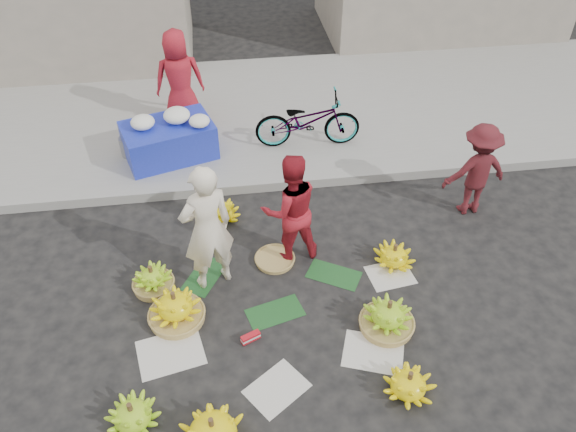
{
  "coord_description": "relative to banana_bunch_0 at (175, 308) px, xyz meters",
  "views": [
    {
      "loc": [
        -0.52,
        -4.41,
        5.15
      ],
      "look_at": [
        0.17,
        0.69,
        0.7
      ],
      "focal_mm": 35.0,
      "sensor_mm": 36.0,
      "label": 1
    }
  ],
  "objects": [
    {
      "name": "vendor_cream",
      "position": [
        0.44,
        0.54,
        0.67
      ],
      "size": [
        0.74,
        0.61,
        1.72
      ],
      "primitive_type": "imported",
      "rotation": [
        0.0,
        0.0,
        3.52
      ],
      "color": "white",
      "rests_on": "ground"
    },
    {
      "name": "bicycle",
      "position": [
        2.04,
        3.21,
        0.36
      ],
      "size": [
        0.66,
        1.67,
        0.87
      ],
      "primitive_type": "imported",
      "rotation": [
        0.0,
        0.0,
        1.52
      ],
      "color": "gray",
      "rests_on": "sidewalk"
    },
    {
      "name": "banana_bunch_7",
      "position": [
        0.59,
        1.69,
        -0.05
      ],
      "size": [
        0.67,
        0.67,
        0.33
      ],
      "rotation": [
        0.0,
        0.0,
        0.37
      ],
      "color": "#FFEC0C",
      "rests_on": "ground"
    },
    {
      "name": "sidewalk",
      "position": [
        1.23,
        4.43,
        -0.13
      ],
      "size": [
        40.0,
        4.0,
        0.12
      ],
      "primitive_type": "cube",
      "color": "gray",
      "rests_on": "ground"
    },
    {
      "name": "man_striped",
      "position": [
        4.05,
        1.43,
        0.5
      ],
      "size": [
        0.93,
        0.58,
        1.37
      ],
      "primitive_type": "imported",
      "rotation": [
        0.0,
        0.0,
        3.22
      ],
      "color": "maroon",
      "rests_on": "ground"
    },
    {
      "name": "curb",
      "position": [
        1.23,
        2.33,
        -0.11
      ],
      "size": [
        40.0,
        0.25,
        0.15
      ],
      "primitive_type": "cube",
      "color": "gray",
      "rests_on": "ground"
    },
    {
      "name": "grey_bucket",
      "position": [
        -0.75,
        3.29,
        0.09
      ],
      "size": [
        0.27,
        0.27,
        0.31
      ],
      "primitive_type": "cylinder",
      "color": "slate",
      "rests_on": "sidewalk"
    },
    {
      "name": "banana_bunch_5",
      "position": [
        2.72,
        0.54,
        -0.06
      ],
      "size": [
        0.62,
        0.62,
        0.31
      ],
      "rotation": [
        0.0,
        0.0,
        0.34
      ],
      "color": "#FFEC0C",
      "rests_on": "ground"
    },
    {
      "name": "banana_bunch_1",
      "position": [
        -0.4,
        -1.25,
        -0.05
      ],
      "size": [
        0.67,
        0.67,
        0.33
      ],
      "rotation": [
        0.0,
        0.0,
        -0.43
      ],
      "color": "#80C61C",
      "rests_on": "ground"
    },
    {
      "name": "flower_table",
      "position": [
        -0.11,
        3.18,
        0.25
      ],
      "size": [
        1.51,
        1.18,
        0.77
      ],
      "rotation": [
        0.0,
        0.0,
        0.29
      ],
      "color": "#1B28B0",
      "rests_on": "sidewalk"
    },
    {
      "name": "vendor_red",
      "position": [
        1.44,
        0.89,
        0.57
      ],
      "size": [
        0.82,
        0.68,
        1.51
      ],
      "primitive_type": "imported",
      "rotation": [
        0.0,
        0.0,
        3.3
      ],
      "color": "red",
      "rests_on": "ground"
    },
    {
      "name": "banana_bunch_2",
      "position": [
        0.37,
        -1.55,
        -0.01
      ],
      "size": [
        0.73,
        0.73,
        0.4
      ],
      "rotation": [
        0.0,
        0.0,
        -0.15
      ],
      "color": "#FFEC0C",
      "rests_on": "ground"
    },
    {
      "name": "banana_bunch_3",
      "position": [
        2.35,
        -1.28,
        -0.05
      ],
      "size": [
        0.64,
        0.64,
        0.33
      ],
      "rotation": [
        0.0,
        0.0,
        0.33
      ],
      "color": "#FFEC0C",
      "rests_on": "ground"
    },
    {
      "name": "ground",
      "position": [
        1.23,
        0.13,
        -0.19
      ],
      "size": [
        80.0,
        80.0,
        0.0
      ],
      "primitive_type": "plane",
      "color": "black",
      "rests_on": "ground"
    },
    {
      "name": "banana_leaves",
      "position": [
        1.13,
        0.33,
        -0.18
      ],
      "size": [
        2.0,
        1.0,
        0.0
      ],
      "primitive_type": null,
      "color": "#17451E",
      "rests_on": "ground"
    },
    {
      "name": "newspaper_scatter",
      "position": [
        1.23,
        -0.67,
        -0.19
      ],
      "size": [
        3.2,
        1.8,
        0.0
      ],
      "primitive_type": null,
      "color": "silver",
      "rests_on": "ground"
    },
    {
      "name": "banana_bunch_4",
      "position": [
        2.37,
        -0.44,
        -0.01
      ],
      "size": [
        0.66,
        0.66,
        0.43
      ],
      "rotation": [
        0.0,
        0.0,
        0.28
      ],
      "color": "#9E7F42",
      "rests_on": "ground"
    },
    {
      "name": "flower_vendor",
      "position": [
        0.1,
        4.13,
        0.74
      ],
      "size": [
        0.84,
        0.6,
        1.61
      ],
      "primitive_type": "imported",
      "rotation": [
        0.0,
        0.0,
        3.26
      ],
      "color": "red",
      "rests_on": "sidewalk"
    },
    {
      "name": "incense_stack",
      "position": [
        0.82,
        -0.42,
        -0.14
      ],
      "size": [
        0.23,
        0.15,
        0.09
      ],
      "primitive_type": "cube",
      "rotation": [
        0.0,
        0.0,
        0.41
      ],
      "color": "red",
      "rests_on": "ground"
    },
    {
      "name": "banana_bunch_0",
      "position": [
        0.0,
        0.0,
        0.0
      ],
      "size": [
        0.71,
        0.71,
        0.44
      ],
      "rotation": [
        0.0,
        0.0,
        -0.33
      ],
      "color": "#9E7F42",
      "rests_on": "ground"
    },
    {
      "name": "basket_spare",
      "position": [
        1.23,
        0.77,
        -0.16
      ],
      "size": [
        0.54,
        0.54,
        0.06
      ],
      "primitive_type": "cylinder",
      "rotation": [
        0.0,
        0.0,
        -0.11
      ],
      "color": "#9E7F42",
      "rests_on": "ground"
    },
    {
      "name": "banana_bunch_6",
      "position": [
        -0.29,
        0.52,
        -0.04
      ],
      "size": [
        0.49,
        0.49,
        0.36
      ],
      "rotation": [
        0.0,
        0.0,
        -0.2
      ],
      "color": "#9E7F42",
      "rests_on": "ground"
    }
  ]
}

